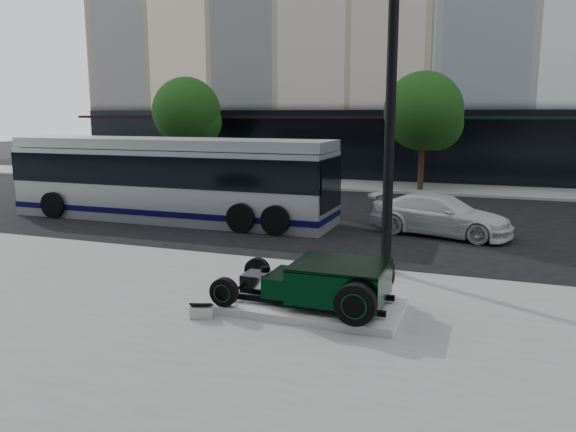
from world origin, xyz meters
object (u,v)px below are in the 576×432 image
(hot_rod, at_px, (329,282))
(white_sedan, at_px, (441,215))
(lamppost, at_px, (390,116))
(transit_bus, at_px, (171,178))

(hot_rod, xyz_separation_m, white_sedan, (1.29, 8.32, -0.06))
(lamppost, bearing_deg, transit_bus, 151.69)
(white_sedan, bearing_deg, transit_bus, 106.61)
(white_sedan, bearing_deg, lamppost, -175.22)
(transit_bus, bearing_deg, hot_rod, -43.53)
(lamppost, relative_size, white_sedan, 1.78)
(hot_rod, xyz_separation_m, transit_bus, (-8.17, 7.76, 0.79))
(hot_rod, height_order, lamppost, lamppost)
(transit_bus, bearing_deg, white_sedan, 3.38)
(lamppost, xyz_separation_m, white_sedan, (0.78, 5.24, -3.10))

